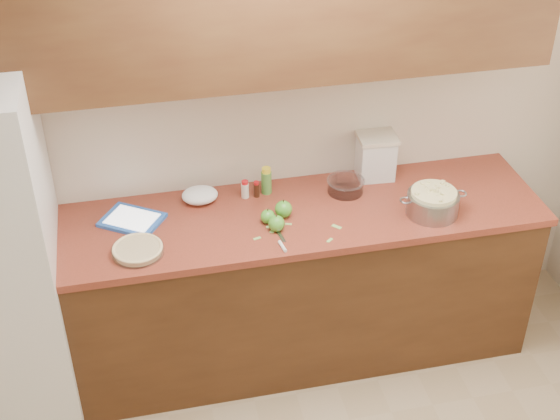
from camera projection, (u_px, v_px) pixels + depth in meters
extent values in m
plane|color=beige|center=(268.00, 116.00, 3.92)|extent=(3.60, 0.00, 3.60)
cube|color=#4A2A14|center=(282.00, 288.00, 4.14)|extent=(2.60, 0.65, 0.88)
cube|color=#9C3A2A|center=(282.00, 217.00, 3.88)|extent=(2.64, 0.68, 0.04)
cube|color=#58361A|center=(275.00, 1.00, 3.41)|extent=(2.60, 0.34, 0.70)
cylinder|color=silver|center=(138.00, 250.00, 3.59)|extent=(0.24, 0.24, 0.03)
cylinder|color=beige|center=(138.00, 250.00, 3.59)|extent=(0.22, 0.22, 0.03)
torus|color=beige|center=(137.00, 248.00, 3.59)|extent=(0.23, 0.23, 0.02)
cylinder|color=gray|center=(433.00, 204.00, 3.84)|extent=(0.26, 0.26, 0.11)
torus|color=gray|center=(406.00, 200.00, 3.80)|extent=(0.06, 0.06, 0.01)
torus|color=gray|center=(461.00, 193.00, 3.85)|extent=(0.06, 0.06, 0.01)
cylinder|color=beige|center=(433.00, 201.00, 3.84)|extent=(0.22, 0.22, 0.12)
cube|color=silver|center=(375.00, 156.00, 4.11)|extent=(0.19, 0.19, 0.23)
cube|color=beige|center=(377.00, 136.00, 4.04)|extent=(0.21, 0.21, 0.02)
cube|color=blue|center=(132.00, 220.00, 3.81)|extent=(0.35, 0.33, 0.02)
cube|color=white|center=(132.00, 218.00, 3.80)|extent=(0.28, 0.27, 0.00)
cube|color=gray|center=(281.00, 237.00, 3.71)|extent=(0.03, 0.09, 0.00)
cylinder|color=white|center=(282.00, 246.00, 3.64)|extent=(0.03, 0.08, 0.02)
cylinder|color=#4C8C38|center=(266.00, 182.00, 4.00)|extent=(0.05, 0.05, 0.12)
cylinder|color=yellow|center=(266.00, 170.00, 3.96)|extent=(0.05, 0.05, 0.03)
cylinder|color=beige|center=(245.00, 190.00, 3.97)|extent=(0.04, 0.04, 0.08)
cylinder|color=red|center=(245.00, 182.00, 3.95)|extent=(0.03, 0.03, 0.02)
cylinder|color=black|center=(257.00, 190.00, 3.98)|extent=(0.03, 0.03, 0.07)
cylinder|color=red|center=(256.00, 183.00, 3.96)|extent=(0.03, 0.03, 0.01)
cylinder|color=silver|center=(346.00, 186.00, 4.02)|extent=(0.19, 0.19, 0.07)
torus|color=silver|center=(346.00, 180.00, 4.00)|extent=(0.20, 0.20, 0.01)
ellipsoid|color=white|center=(200.00, 195.00, 3.94)|extent=(0.22, 0.20, 0.08)
sphere|color=#469729|center=(268.00, 217.00, 3.79)|extent=(0.07, 0.07, 0.07)
cylinder|color=#3F2D19|center=(268.00, 210.00, 3.76)|extent=(0.01, 0.01, 0.01)
sphere|color=#469729|center=(283.00, 209.00, 3.83)|extent=(0.09, 0.09, 0.09)
cylinder|color=#3F2D19|center=(283.00, 201.00, 3.80)|extent=(0.01, 0.01, 0.01)
sphere|color=#469729|center=(276.00, 223.00, 3.73)|extent=(0.08, 0.08, 0.08)
cylinder|color=#3F2D19|center=(276.00, 216.00, 3.71)|extent=(0.01, 0.01, 0.01)
cube|color=#93C961|center=(289.00, 224.00, 3.79)|extent=(0.03, 0.02, 0.00)
cube|color=#93C961|center=(337.00, 227.00, 3.78)|extent=(0.05, 0.05, 0.00)
cube|color=#93C961|center=(257.00, 238.00, 3.70)|extent=(0.04, 0.02, 0.00)
cube|color=#93C961|center=(273.00, 230.00, 3.75)|extent=(0.04, 0.05, 0.00)
cube|color=#93C961|center=(330.00, 240.00, 3.69)|extent=(0.04, 0.04, 0.00)
cube|color=#93C961|center=(270.00, 227.00, 3.78)|extent=(0.04, 0.02, 0.00)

